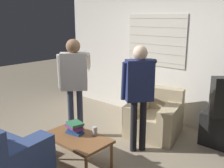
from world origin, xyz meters
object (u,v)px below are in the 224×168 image
soda_can (95,131)px  person_left_standing (74,76)px  person_right_standing (139,86)px  book_stack (75,128)px  coffee_table (77,139)px  armchair_beige (155,117)px  spare_remote (74,130)px

soda_can → person_left_standing: bearing=155.2°
person_left_standing → person_right_standing: (1.11, 0.27, -0.04)m
person_left_standing → book_stack: size_ratio=6.20×
person_right_standing → book_stack: bearing=-174.0°
coffee_table → person_right_standing: size_ratio=0.58×
book_stack → person_left_standing: bearing=138.7°
book_stack → coffee_table: bearing=-29.9°
armchair_beige → coffee_table: size_ratio=1.08×
book_stack → soda_can: size_ratio=2.10×
armchair_beige → person_left_standing: 1.55m
coffee_table → armchair_beige: bearing=79.6°
coffee_table → soda_can: (0.15, 0.19, 0.10)m
coffee_table → soda_can: 0.27m
book_stack → soda_can: book_stack is taller
person_right_standing → spare_remote: person_right_standing is taller
person_left_standing → soda_can: size_ratio=13.02×
person_right_standing → spare_remote: (-0.58, -0.76, -0.60)m
armchair_beige → soda_can: armchair_beige is taller
coffee_table → spare_remote: 0.21m
person_right_standing → spare_remote: 1.12m
armchair_beige → soda_can: bearing=70.9°
person_right_standing → book_stack: person_right_standing is taller
person_right_standing → spare_remote: bearing=-179.1°
coffee_table → person_right_standing: person_right_standing is taller
coffee_table → book_stack: size_ratio=3.50×
coffee_table → person_left_standing: 1.15m
coffee_table → soda_can: bearing=51.6°
person_left_standing → book_stack: person_left_standing is taller
coffee_table → spare_remote: (-0.18, 0.10, 0.05)m
person_left_standing → person_right_standing: bearing=-32.1°
person_right_standing → book_stack: 1.08m
person_right_standing → spare_remote: size_ratio=12.06×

